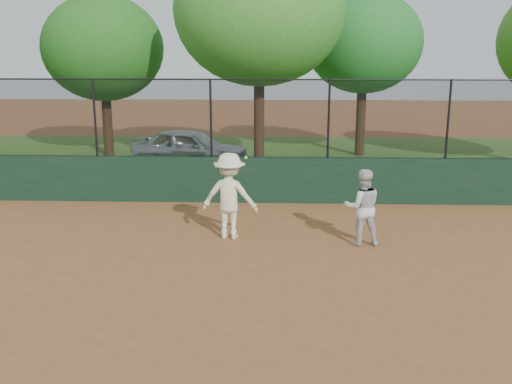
{
  "coord_description": "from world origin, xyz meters",
  "views": [
    {
      "loc": [
        1.21,
        -8.52,
        3.82
      ],
      "look_at": [
        0.8,
        2.2,
        1.2
      ],
      "focal_mm": 40.0,
      "sensor_mm": 36.0,
      "label": 1
    }
  ],
  "objects_px": {
    "parked_car": "(190,148)",
    "tree_3": "(364,43)",
    "player_main": "(230,196)",
    "tree_2": "(259,11)",
    "tree_1": "(103,48)",
    "player_second": "(362,207)"
  },
  "relations": [
    {
      "from": "player_main",
      "to": "tree_2",
      "type": "xyz_separation_m",
      "value": [
        0.37,
        7.38,
        4.21
      ]
    },
    {
      "from": "tree_2",
      "to": "tree_3",
      "type": "distance_m",
      "value": 4.83
    },
    {
      "from": "tree_1",
      "to": "tree_2",
      "type": "distance_m",
      "value": 6.39
    },
    {
      "from": "player_second",
      "to": "tree_3",
      "type": "xyz_separation_m",
      "value": [
        1.42,
        10.58,
        3.4
      ]
    },
    {
      "from": "player_second",
      "to": "player_main",
      "type": "height_order",
      "value": "player_main"
    },
    {
      "from": "player_main",
      "to": "tree_3",
      "type": "xyz_separation_m",
      "value": [
        4.14,
        10.27,
        3.27
      ]
    },
    {
      "from": "parked_car",
      "to": "player_main",
      "type": "xyz_separation_m",
      "value": [
        1.98,
        -7.5,
        0.23
      ]
    },
    {
      "from": "player_main",
      "to": "tree_3",
      "type": "distance_m",
      "value": 11.54
    },
    {
      "from": "player_second",
      "to": "tree_3",
      "type": "relative_size",
      "value": 0.26
    },
    {
      "from": "tree_2",
      "to": "player_main",
      "type": "bearing_deg",
      "value": -92.89
    },
    {
      "from": "parked_car",
      "to": "player_second",
      "type": "bearing_deg",
      "value": -137.57
    },
    {
      "from": "tree_3",
      "to": "player_main",
      "type": "bearing_deg",
      "value": -111.95
    },
    {
      "from": "tree_1",
      "to": "tree_3",
      "type": "xyz_separation_m",
      "value": [
        9.58,
        0.49,
        0.2
      ]
    },
    {
      "from": "player_main",
      "to": "tree_3",
      "type": "relative_size",
      "value": 0.3
    },
    {
      "from": "parked_car",
      "to": "player_main",
      "type": "relative_size",
      "value": 2.19
    },
    {
      "from": "tree_1",
      "to": "tree_3",
      "type": "bearing_deg",
      "value": 2.93
    },
    {
      "from": "parked_car",
      "to": "tree_2",
      "type": "relative_size",
      "value": 0.53
    },
    {
      "from": "parked_car",
      "to": "tree_3",
      "type": "distance_m",
      "value": 7.57
    },
    {
      "from": "parked_car",
      "to": "tree_2",
      "type": "distance_m",
      "value": 5.02
    },
    {
      "from": "player_second",
      "to": "player_main",
      "type": "xyz_separation_m",
      "value": [
        -2.72,
        0.31,
        0.13
      ]
    },
    {
      "from": "parked_car",
      "to": "tree_1",
      "type": "bearing_deg",
      "value": 68.12
    },
    {
      "from": "tree_2",
      "to": "tree_3",
      "type": "height_order",
      "value": "tree_2"
    }
  ]
}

